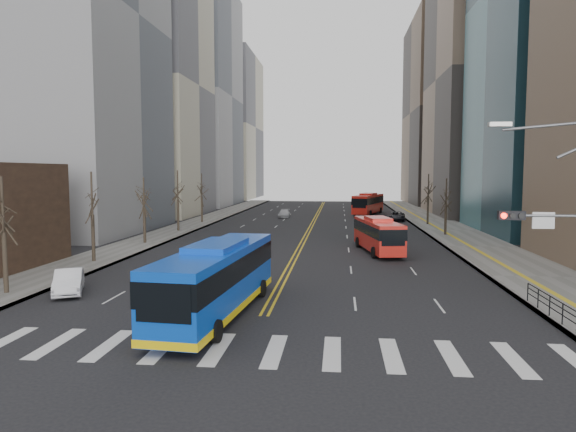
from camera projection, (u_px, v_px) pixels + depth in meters
The scene contains 15 objects.
ground at pixel (246, 350), 21.16m from camera, with size 220.00×220.00×0.00m, color black.
sidewalk_right at pixel (449, 230), 64.03m from camera, with size 7.00×130.00×0.15m, color slate.
sidewalk_left at pixel (184, 227), 67.40m from camera, with size 5.00×130.00×0.15m, color slate.
crosswalk at pixel (246, 350), 21.16m from camera, with size 26.70×4.00×0.01m.
centerline at pixel (313, 222), 75.68m from camera, with size 0.55×100.00×0.01m.
office_towers at pixel (319, 74), 87.03m from camera, with size 83.00×134.00×58.00m.
pedestrian_railing at pixel (550, 302), 25.61m from camera, with size 0.06×6.06×1.02m.
street_trees at pixel (238, 195), 55.71m from camera, with size 35.20×47.20×7.60m.
blue_bus at pixel (217, 277), 26.22m from camera, with size 3.89×13.17×3.76m.
red_bus_near at pixel (378, 233), 46.83m from camera, with size 4.09×10.38×3.24m.
red_bus_far at pixel (368, 202), 89.46m from camera, with size 6.14×12.01×3.71m.
car_white at pixel (69, 281), 31.05m from camera, with size 1.55×4.45×1.47m, color white.
car_dark_mid at pixel (381, 220), 70.81m from camera, with size 1.66×4.13×1.41m, color black.
car_silver at pixel (284, 213), 83.38m from camera, with size 1.77×4.34×1.26m, color #ACACB2.
car_dark_far at pixel (397, 216), 77.48m from camera, with size 2.27×4.93×1.37m, color black.
Camera 1 is at (3.78, -20.33, 7.31)m, focal length 32.00 mm.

